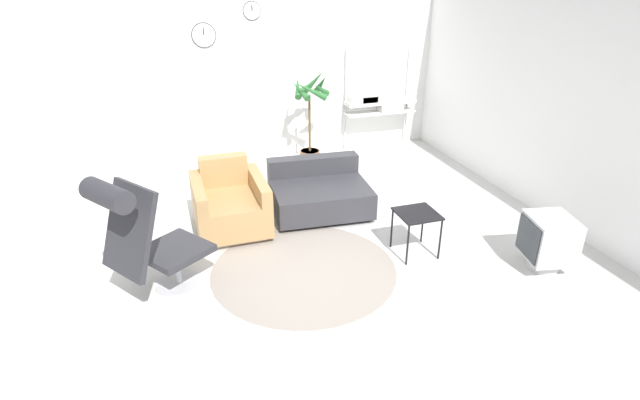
# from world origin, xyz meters

# --- Properties ---
(ground_plane) EXTENTS (12.00, 12.00, 0.00)m
(ground_plane) POSITION_xyz_m (0.00, 0.00, 0.00)
(ground_plane) COLOR silver
(wall_back) EXTENTS (12.00, 0.09, 2.80)m
(wall_back) POSITION_xyz_m (-0.00, 3.23, 1.40)
(wall_back) COLOR white
(wall_back) RESTS_ON ground_plane
(wall_right) EXTENTS (0.06, 12.00, 2.80)m
(wall_right) POSITION_xyz_m (2.91, 0.00, 1.40)
(wall_right) COLOR white
(wall_right) RESTS_ON ground_plane
(round_rug) EXTENTS (1.85, 1.85, 0.01)m
(round_rug) POSITION_xyz_m (-0.22, -0.14, 0.00)
(round_rug) COLOR gray
(round_rug) RESTS_ON ground_plane
(lounge_chair) EXTENTS (1.04, 0.95, 1.23)m
(lounge_chair) POSITION_xyz_m (-1.65, -0.17, 0.70)
(lounge_chair) COLOR #BCBCC1
(lounge_chair) RESTS_ON ground_plane
(armchair_red) EXTENTS (0.79, 0.91, 0.77)m
(armchair_red) POSITION_xyz_m (-0.77, 0.96, 0.29)
(armchair_red) COLOR silver
(armchair_red) RESTS_ON ground_plane
(couch_low) EXTENTS (1.21, 1.02, 0.59)m
(couch_low) POSITION_xyz_m (0.34, 1.09, 0.22)
(couch_low) COLOR black
(couch_low) RESTS_ON ground_plane
(side_table) EXTENTS (0.41, 0.41, 0.47)m
(side_table) POSITION_xyz_m (0.98, -0.18, 0.42)
(side_table) COLOR black
(side_table) RESTS_ON ground_plane
(crt_television) EXTENTS (0.51, 0.54, 0.56)m
(crt_television) POSITION_xyz_m (2.08, -0.84, 0.31)
(crt_television) COLOR #B7B7B7
(crt_television) RESTS_ON ground_plane
(potted_plant) EXTENTS (0.60, 0.59, 1.43)m
(potted_plant) POSITION_xyz_m (0.69, 2.61, 0.73)
(potted_plant) COLOR brown
(potted_plant) RESTS_ON ground_plane
(shelf_unit) EXTENTS (1.15, 0.28, 1.64)m
(shelf_unit) POSITION_xyz_m (1.94, 3.01, 0.76)
(shelf_unit) COLOR #BCBCC1
(shelf_unit) RESTS_ON ground_plane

